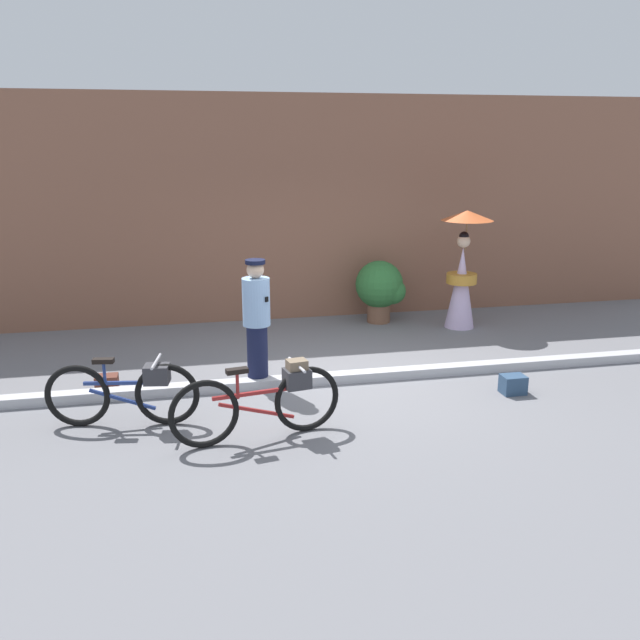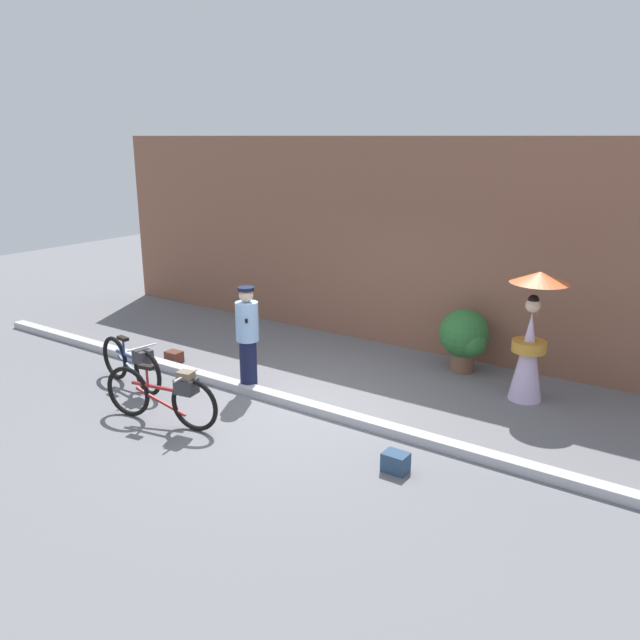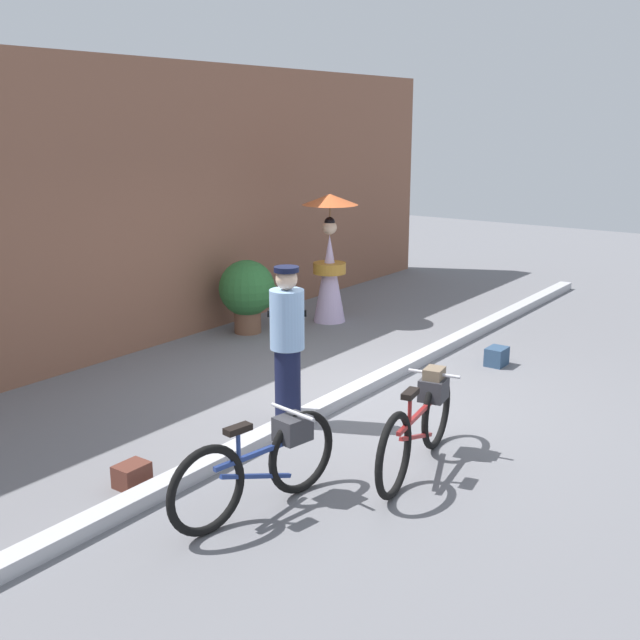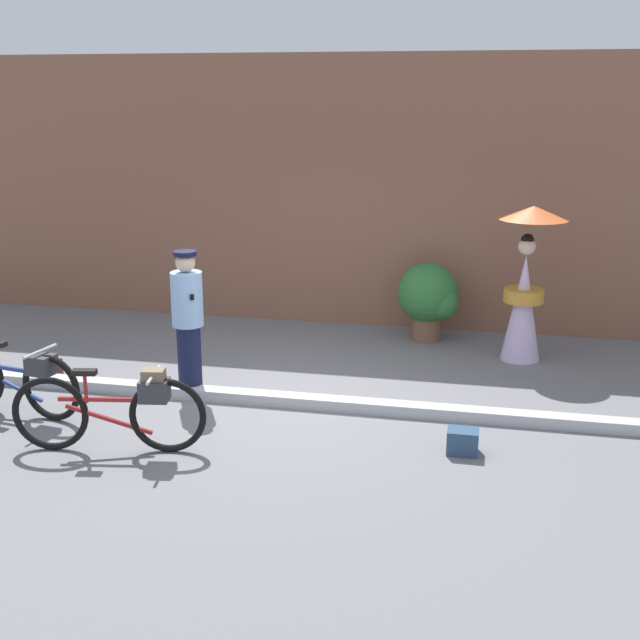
{
  "view_description": "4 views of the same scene",
  "coord_description": "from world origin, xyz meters",
  "px_view_note": "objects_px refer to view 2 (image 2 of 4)",
  "views": [
    {
      "loc": [
        -1.87,
        -7.85,
        3.01
      ],
      "look_at": [
        -0.18,
        0.12,
        0.8
      ],
      "focal_mm": 37.75,
      "sensor_mm": 36.0,
      "label": 1
    },
    {
      "loc": [
        5.03,
        -6.73,
        3.72
      ],
      "look_at": [
        0.14,
        0.4,
        1.22
      ],
      "focal_mm": 35.78,
      "sensor_mm": 36.0,
      "label": 2
    },
    {
      "loc": [
        -6.71,
        -4.42,
        2.97
      ],
      "look_at": [
        -0.04,
        0.39,
        0.83
      ],
      "focal_mm": 43.53,
      "sensor_mm": 36.0,
      "label": 3
    },
    {
      "loc": [
        2.21,
        -7.95,
        3.24
      ],
      "look_at": [
        0.42,
        0.4,
        0.85
      ],
      "focal_mm": 46.27,
      "sensor_mm": 36.0,
      "label": 4
    }
  ],
  "objects_px": {
    "bicycle_near_officer": "(165,395)",
    "potted_plant_by_door": "(465,337)",
    "person_with_parasol": "(531,336)",
    "backpack_spare": "(395,462)",
    "backpack_on_pavement": "(174,357)",
    "person_officer": "(247,336)",
    "bicycle_far_side": "(132,363)"
  },
  "relations": [
    {
      "from": "person_officer",
      "to": "potted_plant_by_door",
      "type": "height_order",
      "value": "person_officer"
    },
    {
      "from": "person_with_parasol",
      "to": "backpack_spare",
      "type": "bearing_deg",
      "value": -101.12
    },
    {
      "from": "bicycle_near_officer",
      "to": "backpack_on_pavement",
      "type": "distance_m",
      "value": 2.48
    },
    {
      "from": "backpack_on_pavement",
      "to": "backpack_spare",
      "type": "bearing_deg",
      "value": -13.14
    },
    {
      "from": "person_officer",
      "to": "person_with_parasol",
      "type": "height_order",
      "value": "person_with_parasol"
    },
    {
      "from": "bicycle_near_officer",
      "to": "bicycle_far_side",
      "type": "bearing_deg",
      "value": 156.21
    },
    {
      "from": "backpack_on_pavement",
      "to": "backpack_spare",
      "type": "distance_m",
      "value": 4.98
    },
    {
      "from": "bicycle_near_officer",
      "to": "potted_plant_by_door",
      "type": "relative_size",
      "value": 1.71
    },
    {
      "from": "person_officer",
      "to": "person_with_parasol",
      "type": "distance_m",
      "value": 4.12
    },
    {
      "from": "bicycle_far_side",
      "to": "backpack_on_pavement",
      "type": "relative_size",
      "value": 5.95
    },
    {
      "from": "bicycle_far_side",
      "to": "backpack_spare",
      "type": "xyz_separation_m",
      "value": [
        4.52,
        -0.0,
        -0.27
      ]
    },
    {
      "from": "person_with_parasol",
      "to": "backpack_spare",
      "type": "xyz_separation_m",
      "value": [
        -0.58,
        -2.96,
        -0.85
      ]
    },
    {
      "from": "bicycle_near_officer",
      "to": "bicycle_far_side",
      "type": "xyz_separation_m",
      "value": [
        -1.4,
        0.62,
        -0.03
      ]
    },
    {
      "from": "potted_plant_by_door",
      "to": "backpack_on_pavement",
      "type": "bearing_deg",
      "value": -150.7
    },
    {
      "from": "bicycle_near_officer",
      "to": "backpack_on_pavement",
      "type": "bearing_deg",
      "value": 134.76
    },
    {
      "from": "person_officer",
      "to": "backpack_on_pavement",
      "type": "relative_size",
      "value": 5.82
    },
    {
      "from": "bicycle_near_officer",
      "to": "backpack_spare",
      "type": "xyz_separation_m",
      "value": [
        3.12,
        0.62,
        -0.3
      ]
    },
    {
      "from": "bicycle_far_side",
      "to": "backpack_spare",
      "type": "relative_size",
      "value": 5.72
    },
    {
      "from": "bicycle_near_officer",
      "to": "person_officer",
      "type": "bearing_deg",
      "value": 85.8
    },
    {
      "from": "person_officer",
      "to": "backpack_spare",
      "type": "distance_m",
      "value": 3.23
    },
    {
      "from": "bicycle_near_officer",
      "to": "potted_plant_by_door",
      "type": "height_order",
      "value": "potted_plant_by_door"
    },
    {
      "from": "bicycle_far_side",
      "to": "backpack_on_pavement",
      "type": "xyz_separation_m",
      "value": [
        -0.33,
        1.13,
        -0.29
      ]
    },
    {
      "from": "potted_plant_by_door",
      "to": "bicycle_far_side",
      "type": "bearing_deg",
      "value": -138.04
    },
    {
      "from": "person_with_parasol",
      "to": "backpack_on_pavement",
      "type": "bearing_deg",
      "value": -161.46
    },
    {
      "from": "person_officer",
      "to": "backpack_on_pavement",
      "type": "height_order",
      "value": "person_officer"
    },
    {
      "from": "backpack_on_pavement",
      "to": "person_officer",
      "type": "bearing_deg",
      "value": -6.05
    },
    {
      "from": "backpack_on_pavement",
      "to": "bicycle_far_side",
      "type": "bearing_deg",
      "value": -73.53
    },
    {
      "from": "person_with_parasol",
      "to": "backpack_on_pavement",
      "type": "xyz_separation_m",
      "value": [
        -5.44,
        -1.82,
        -0.87
      ]
    },
    {
      "from": "person_with_parasol",
      "to": "bicycle_near_officer",
      "type": "bearing_deg",
      "value": -136.02
    },
    {
      "from": "bicycle_near_officer",
      "to": "backpack_on_pavement",
      "type": "height_order",
      "value": "bicycle_near_officer"
    },
    {
      "from": "bicycle_near_officer",
      "to": "potted_plant_by_door",
      "type": "bearing_deg",
      "value": 58.76
    },
    {
      "from": "bicycle_far_side",
      "to": "potted_plant_by_door",
      "type": "height_order",
      "value": "potted_plant_by_door"
    }
  ]
}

